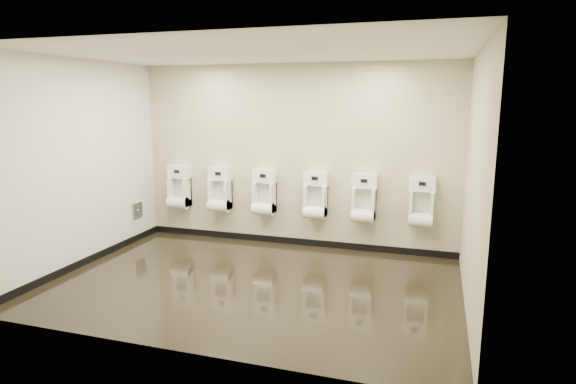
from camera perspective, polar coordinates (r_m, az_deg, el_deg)
name	(u,v)px	position (r m, az deg, el deg)	size (l,w,h in m)	color
ground	(253,283)	(6.15, -4.12, -10.73)	(5.00, 3.50, 0.00)	black
ceiling	(250,52)	(5.74, -4.52, 16.24)	(5.00, 3.50, 0.00)	silver
back_wall	(294,156)	(7.42, 0.69, 4.23)	(5.00, 0.02, 2.80)	#BEB798
front_wall	(176,202)	(4.23, -13.08, -1.18)	(5.00, 0.02, 2.80)	#BEB798
left_wall	(80,164)	(7.09, -23.48, 3.01)	(0.02, 3.50, 2.80)	#BEB798
right_wall	(474,184)	(5.39, 21.22, 0.94)	(0.02, 3.50, 2.80)	#BEB798
tile_overlay_left	(80,165)	(7.09, -23.45, 3.01)	(0.01, 3.50, 2.80)	white
skirting_back	(293,241)	(7.68, 0.64, -5.83)	(5.00, 0.02, 0.10)	black
skirting_left	(88,260)	(7.37, -22.60, -7.44)	(0.02, 3.50, 0.10)	black
access_panel	(137,210)	(8.16, -17.43, -2.07)	(0.04, 0.25, 0.25)	#9E9EA3
urinal_0	(179,190)	(8.17, -12.78, 0.21)	(0.38, 0.28, 0.70)	white
urinal_1	(220,193)	(7.83, -8.08, -0.09)	(0.38, 0.28, 0.70)	white
urinal_2	(264,196)	(7.54, -2.84, -0.42)	(0.38, 0.28, 0.70)	white
urinal_3	(315,199)	(7.30, 3.27, -0.80)	(0.38, 0.28, 0.70)	white
urinal_4	(364,202)	(7.16, 8.98, -1.15)	(0.38, 0.28, 0.70)	white
urinal_5	(421,205)	(7.09, 15.53, -1.54)	(0.38, 0.28, 0.70)	white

